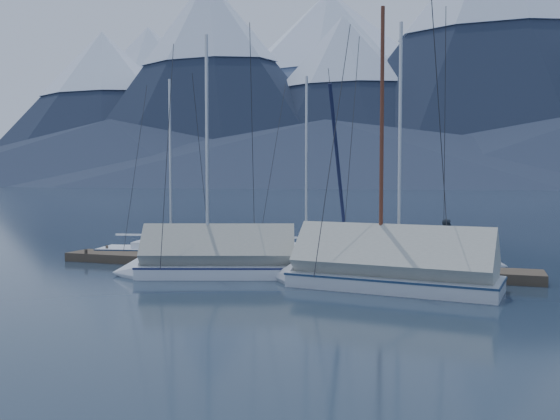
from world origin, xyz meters
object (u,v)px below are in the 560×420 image
at_px(sailboat_covered_near, 376,272).
at_px(sailboat_covered_far, 204,263).
at_px(sailboat_open_left, 181,254).
at_px(sailboat_open_right, 413,261).
at_px(person, 448,243).
at_px(sailboat_open_mid, 316,258).

bearing_deg(sailboat_covered_near, sailboat_covered_far, 177.41).
bearing_deg(sailboat_open_left, sailboat_covered_far, -52.89).
height_order(sailboat_open_left, sailboat_open_right, sailboat_open_right).
bearing_deg(person, sailboat_open_mid, 73.40).
xyz_separation_m(sailboat_covered_near, sailboat_covered_far, (-5.97, 0.27, -0.03)).
bearing_deg(sailboat_covered_near, person, 56.29).
relative_size(sailboat_open_right, sailboat_covered_near, 1.08).
xyz_separation_m(sailboat_open_mid, sailboat_covered_far, (-2.69, -4.77, 0.30)).
bearing_deg(person, sailboat_covered_far, 113.87).
height_order(sailboat_open_mid, sailboat_open_right, sailboat_open_right).
bearing_deg(person, sailboat_open_right, 39.71).
distance_m(sailboat_open_left, sailboat_covered_far, 5.17).
bearing_deg(sailboat_open_mid, person, -21.85).
relative_size(sailboat_open_mid, sailboat_open_right, 0.81).
xyz_separation_m(sailboat_open_right, person, (1.37, -2.00, 0.97)).
height_order(sailboat_open_right, sailboat_covered_near, sailboat_open_right).
distance_m(sailboat_open_left, sailboat_open_right, 9.69).
bearing_deg(sailboat_open_mid, sailboat_covered_far, -119.42).
relative_size(sailboat_covered_near, person, 5.81).
bearing_deg(sailboat_covered_far, sailboat_covered_near, -2.59).
xyz_separation_m(sailboat_open_right, sailboat_covered_far, (-6.56, -4.67, 0.26)).
xyz_separation_m(sailboat_open_left, person, (11.05, -1.45, 1.01)).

